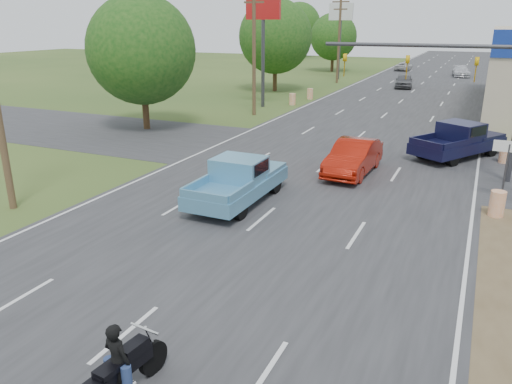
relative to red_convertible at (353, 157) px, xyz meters
The scene contains 26 objects.
ground 15.39m from the red_convertible, 96.10° to the right, with size 200.00×200.00×0.00m, color #304D1E.
main_road 24.79m from the red_convertible, 93.78° to the left, with size 15.00×180.00×0.02m, color #2D2D30.
cross_road 3.27m from the red_convertible, 120.97° to the left, with size 120.00×10.00×0.02m, color #2D2D30.
utility_pole_5 17.49m from the red_convertible, 131.19° to the left, with size 2.00×0.28×10.00m.
utility_pole_6 38.64m from the red_convertible, 106.87° to the left, with size 2.00×0.28×10.00m.
tree_0 16.93m from the red_convertible, 163.20° to the left, with size 7.14×7.14×8.84m.
tree_1 31.08m from the red_convertible, 119.52° to the left, with size 7.56×7.56×9.36m.
tree_2 53.30m from the red_convertible, 107.34° to the left, with size 6.72×6.72×8.32m.
tree_4 82.52m from the red_convertible, 133.48° to the left, with size 9.24×9.24×11.44m.
tree_6 85.96m from the red_convertible, 111.64° to the left, with size 8.82×8.82×10.92m.
barrel_0 7.17m from the red_convertible, 27.25° to the right, with size 0.56×0.56×1.00m, color orange.
barrel_1 8.55m from the red_convertible, 37.65° to the left, with size 0.56×0.56×1.00m, color orange.
barrel_2 21.29m from the red_convertible, 118.42° to the left, with size 0.56×0.56×1.00m, color orange.
barrel_3 24.76m from the red_convertible, 113.40° to the left, with size 0.56×0.56×1.00m, color orange.
pole_sign_left_near 21.62m from the red_convertible, 125.96° to the left, with size 3.00×0.35×9.20m.
pole_sign_left_far 42.96m from the red_convertible, 106.59° to the left, with size 3.00×0.35×9.20m.
lane_sign 6.78m from the red_convertible, 11.02° to the right, with size 1.20×0.08×2.52m.
signal_mast 6.04m from the red_convertible, 22.33° to the left, with size 9.12×0.40×7.00m.
red_convertible is the anchor object (origin of this frame).
motorcycle 17.15m from the red_convertible, 91.07° to the right, with size 0.76×2.39×1.21m.
rider 17.08m from the red_convertible, 91.05° to the right, with size 0.59×0.39×1.63m, color black.
blue_pickup 6.66m from the red_convertible, 119.51° to the right, with size 2.20×5.60×1.85m.
navy_pickup 7.13m from the red_convertible, 50.95° to the left, with size 4.86×6.09×1.91m.
distant_car_grey 35.34m from the red_convertible, 94.93° to the left, with size 1.82×4.53×1.54m, color #535357.
distant_car_silver 50.75m from the red_convertible, 87.65° to the left, with size 2.00×4.91×1.43m, color silver.
distant_car_white 56.87m from the red_convertible, 96.41° to the left, with size 2.01×4.35×1.21m, color silver.
Camera 1 is at (7.01, -7.92, 7.04)m, focal length 35.00 mm.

